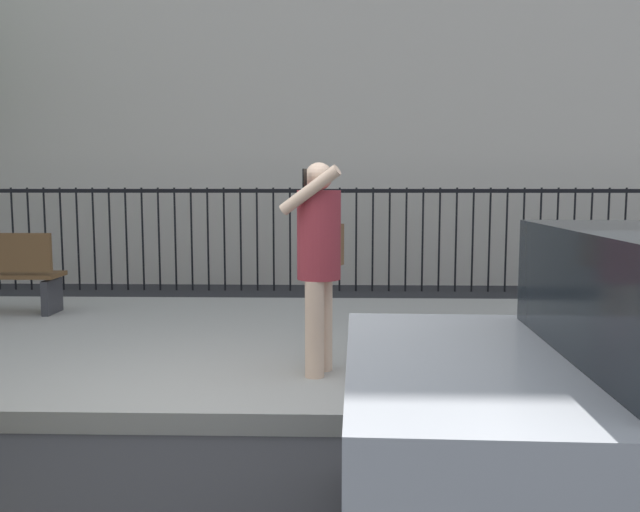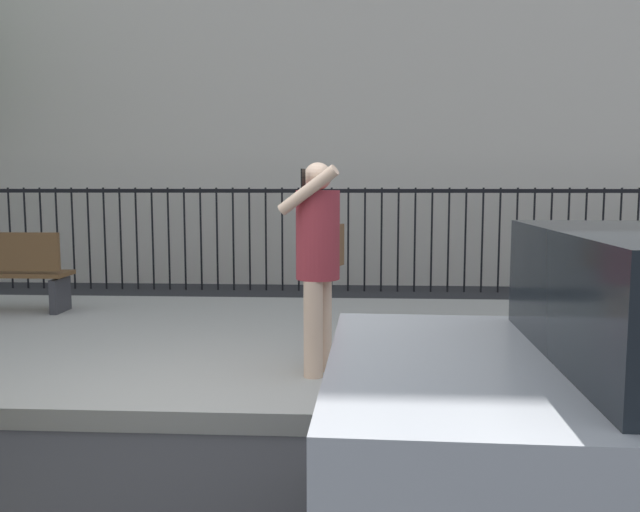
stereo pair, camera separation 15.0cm
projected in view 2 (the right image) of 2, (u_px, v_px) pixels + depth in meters
The scene contains 5 objects.
ground_plane at pixel (200, 434), 4.26m from camera, with size 60.00×60.00×0.00m, color #28282B.
sidewalk at pixel (253, 343), 6.44m from camera, with size 28.00×4.40×0.15m, color #9E9B93.
building_facade at pixel (303, 7), 12.16m from camera, with size 28.00×4.00×9.95m, color beige.
iron_fence at pixel (290, 225), 10.01m from camera, with size 12.03×0.04×1.60m.
pedestrian_on_phone at pixel (319, 252), 5.05m from camera, with size 0.52×0.71×1.66m.
Camera 2 is at (1.02, -4.06, 1.63)m, focal length 36.39 mm.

